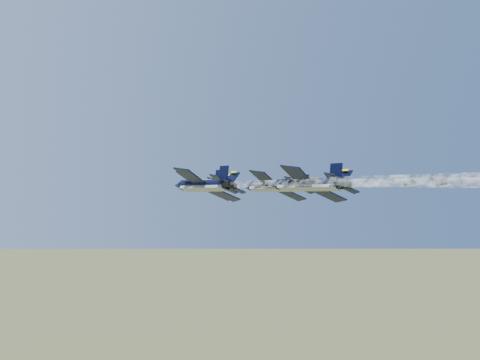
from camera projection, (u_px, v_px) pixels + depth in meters
jet_lead at (201, 186)px, 107.25m from camera, size 12.87×17.65×5.94m
jet_left at (203, 185)px, 92.35m from camera, size 12.87×17.65×5.94m
jet_right at (273, 186)px, 102.23m from camera, size 12.87×17.65×5.94m
jet_slot at (307, 184)px, 85.23m from camera, size 12.87×17.65×5.94m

